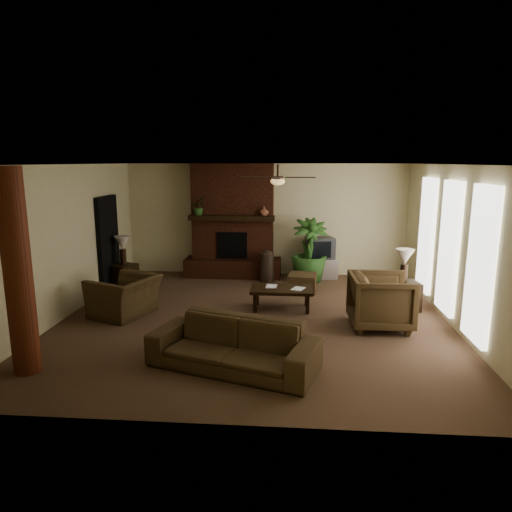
# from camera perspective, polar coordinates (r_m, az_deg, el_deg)

# --- Properties ---
(room_shell) EXTENTS (7.00, 7.00, 7.00)m
(room_shell) POSITION_cam_1_polar(r_m,az_deg,el_deg) (8.19, -0.22, 1.49)
(room_shell) COLOR brown
(room_shell) RESTS_ON ground
(fireplace) EXTENTS (2.40, 0.70, 2.80)m
(fireplace) POSITION_cam_1_polar(r_m,az_deg,el_deg) (11.48, -2.88, 3.19)
(fireplace) COLOR #4C2314
(fireplace) RESTS_ON ground
(windows) EXTENTS (0.08, 3.65, 2.35)m
(windows) POSITION_cam_1_polar(r_m,az_deg,el_deg) (8.82, 22.85, 0.97)
(windows) COLOR white
(windows) RESTS_ON ground
(log_column) EXTENTS (0.36, 0.36, 2.80)m
(log_column) POSITION_cam_1_polar(r_m,az_deg,el_deg) (6.85, -27.51, -1.89)
(log_column) COLOR brown
(log_column) RESTS_ON ground
(doorway) EXTENTS (0.10, 1.00, 2.10)m
(doorway) POSITION_cam_1_polar(r_m,az_deg,el_deg) (10.81, -17.90, 1.53)
(doorway) COLOR black
(doorway) RESTS_ON ground
(ceiling_fan) EXTENTS (1.35, 1.35, 0.37)m
(ceiling_fan) POSITION_cam_1_polar(r_m,az_deg,el_deg) (8.34, 2.72, 9.48)
(ceiling_fan) COLOR #302015
(ceiling_fan) RESTS_ON ceiling
(sofa) EXTENTS (2.44, 1.38, 0.92)m
(sofa) POSITION_cam_1_polar(r_m,az_deg,el_deg) (6.47, -2.85, -10.04)
(sofa) COLOR #49371F
(sofa) RESTS_ON ground
(armchair_left) EXTENTS (1.09, 1.32, 0.99)m
(armchair_left) POSITION_cam_1_polar(r_m,az_deg,el_deg) (8.96, -16.07, -4.03)
(armchair_left) COLOR #49371F
(armchair_left) RESTS_ON ground
(armchair_right) EXTENTS (0.98, 1.04, 1.05)m
(armchair_right) POSITION_cam_1_polar(r_m,az_deg,el_deg) (8.25, 15.31, -5.12)
(armchair_right) COLOR #49371F
(armchair_right) RESTS_ON ground
(coffee_table) EXTENTS (1.20, 0.70, 0.43)m
(coffee_table) POSITION_cam_1_polar(r_m,az_deg,el_deg) (8.99, 3.20, -4.33)
(coffee_table) COLOR black
(coffee_table) RESTS_ON ground
(ottoman) EXTENTS (0.66, 0.66, 0.40)m
(ottoman) POSITION_cam_1_polar(r_m,az_deg,el_deg) (10.25, 5.77, -3.35)
(ottoman) COLOR #49371F
(ottoman) RESTS_ON ground
(tv_stand) EXTENTS (0.92, 0.63, 0.50)m
(tv_stand) POSITION_cam_1_polar(r_m,az_deg,el_deg) (11.50, 7.84, -1.48)
(tv_stand) COLOR silver
(tv_stand) RESTS_ON ground
(tv) EXTENTS (0.75, 0.66, 0.52)m
(tv) POSITION_cam_1_polar(r_m,az_deg,el_deg) (11.39, 7.96, 1.01)
(tv) COLOR #363639
(tv) RESTS_ON tv_stand
(floor_vase) EXTENTS (0.34, 0.34, 0.77)m
(floor_vase) POSITION_cam_1_polar(r_m,az_deg,el_deg) (11.00, 1.34, -1.01)
(floor_vase) COLOR #34261D
(floor_vase) RESTS_ON ground
(floor_plant) EXTENTS (1.14, 1.66, 0.85)m
(floor_plant) POSITION_cam_1_polar(r_m,az_deg,el_deg) (11.11, 6.59, -0.98)
(floor_plant) COLOR #305B24
(floor_plant) RESTS_ON ground
(side_table_left) EXTENTS (0.66, 0.66, 0.55)m
(side_table_left) POSITION_cam_1_polar(r_m,az_deg,el_deg) (10.90, -16.13, -2.44)
(side_table_left) COLOR black
(side_table_left) RESTS_ON ground
(lamp_left) EXTENTS (0.46, 0.46, 0.65)m
(lamp_left) POSITION_cam_1_polar(r_m,az_deg,el_deg) (10.79, -16.28, 1.35)
(lamp_left) COLOR #302015
(lamp_left) RESTS_ON side_table_left
(side_table_right) EXTENTS (0.57, 0.57, 0.55)m
(side_table_right) POSITION_cam_1_polar(r_m,az_deg,el_deg) (9.45, 18.02, -4.71)
(side_table_right) COLOR black
(side_table_right) RESTS_ON ground
(lamp_right) EXTENTS (0.44, 0.44, 0.65)m
(lamp_right) POSITION_cam_1_polar(r_m,az_deg,el_deg) (9.27, 18.02, -0.39)
(lamp_right) COLOR #302015
(lamp_right) RESTS_ON side_table_right
(mantel_plant) EXTENTS (0.38, 0.42, 0.33)m
(mantel_plant) POSITION_cam_1_polar(r_m,az_deg,el_deg) (11.30, -7.11, 5.89)
(mantel_plant) COLOR #305B24
(mantel_plant) RESTS_ON fireplace
(mantel_vase) EXTENTS (0.23, 0.24, 0.22)m
(mantel_vase) POSITION_cam_1_polar(r_m,az_deg,el_deg) (11.06, 1.00, 5.57)
(mantel_vase) COLOR brown
(mantel_vase) RESTS_ON fireplace
(book_a) EXTENTS (0.22, 0.04, 0.29)m
(book_a) POSITION_cam_1_polar(r_m,az_deg,el_deg) (8.98, 1.24, -2.99)
(book_a) COLOR #999999
(book_a) RESTS_ON coffee_table
(book_b) EXTENTS (0.21, 0.10, 0.29)m
(book_b) POSITION_cam_1_polar(r_m,az_deg,el_deg) (8.88, 4.62, -3.20)
(book_b) COLOR #999999
(book_b) RESTS_ON coffee_table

